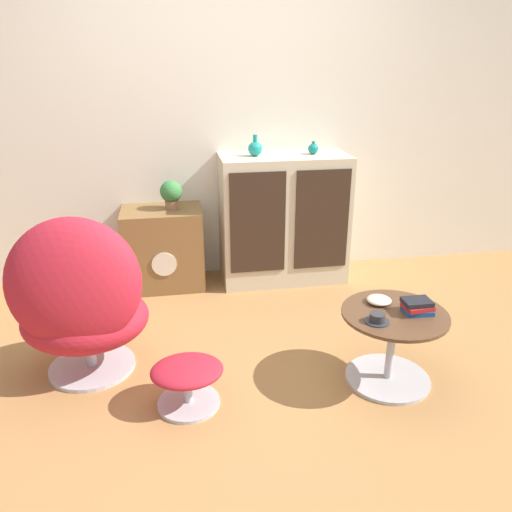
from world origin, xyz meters
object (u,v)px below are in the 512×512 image
Objects in this scene: egg_chair at (80,303)px; coffee_table at (391,343)px; potted_plant at (171,193)px; sideboard at (283,219)px; vase_inner_left at (313,149)px; teacup at (377,319)px; book_stack at (417,306)px; bowl at (379,300)px; ottoman at (187,376)px; vase_leftmost at (255,148)px; tv_console at (164,248)px.

egg_chair is 1.72× the size of coffee_table.
sideboard is at bearing -1.44° from potted_plant.
vase_inner_left is 1.68m from teacup.
book_stack is (1.78, -0.36, 0.00)m from egg_chair.
potted_plant is (-1.09, 0.02, -0.30)m from vase_inner_left.
vase_inner_left is at bearing 90.65° from bowl.
vase_leftmost is at bearing 67.89° from ottoman.
ottoman is 2.93× the size of teacup.
sideboard is 1.80m from egg_chair.
tv_console is 1.10× the size of coffee_table.
vase_inner_left is at bearing -0.85° from tv_console.
book_stack is at bearing -48.65° from tv_console.
sideboard is 7.35× the size of bowl.
vase_leftmost reaches higher than egg_chair.
teacup reaches higher than coffee_table.
egg_chair reaches higher than book_stack.
teacup is (-0.14, -0.08, 0.21)m from coffee_table.
vase_inner_left reaches higher than teacup.
book_stack reaches higher than ottoman.
potted_plant reaches higher than teacup.
ottoman is 1.86m from vase_leftmost.
egg_chair is 2.61× the size of ottoman.
vase_inner_left is at bearing 1.00° from sideboard.
coffee_table is 3.63× the size of vase_leftmost.
tv_console is at bearing 124.60° from teacup.
ottoman is (0.55, -0.36, -0.29)m from egg_chair.
potted_plant is at bearing 65.91° from egg_chair.
bowl is at bearing -89.35° from vase_inner_left.
sideboard is 4.58× the size of potted_plant.
tv_console is 0.64× the size of egg_chair.
sideboard is 0.60m from vase_leftmost.
potted_plant is at bearing 127.21° from coffee_table.
vase_inner_left reaches higher than sideboard.
sideboard is 1.76m from ottoman.
potted_plant is (-0.64, 0.02, -0.32)m from vase_leftmost.
bowl is (0.09, 0.20, -0.00)m from teacup.
vase_inner_left is 1.49m from bowl.
sideboard is 1.55m from book_stack.
teacup is at bearing -15.21° from egg_chair.
vase_leftmost reaches higher than book_stack.
egg_chair is 7.63× the size of teacup.
vase_inner_left is 0.71× the size of bowl.
sideboard reaches higher than book_stack.
vase_inner_left reaches higher than bowl.
potted_plant is at bearing 178.56° from sideboard.
ottoman is 2.73× the size of bowl.
vase_inner_left is (-0.06, 1.49, 0.81)m from coffee_table.
bowl is (-0.04, 0.12, 0.20)m from coffee_table.
coffee_table reaches higher than ottoman.
coffee_table is 0.26m from teacup.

